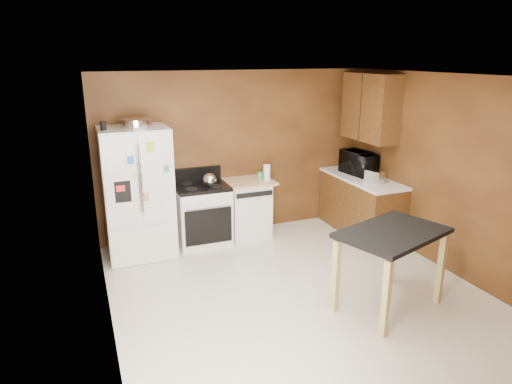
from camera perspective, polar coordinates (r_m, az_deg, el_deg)
floor at (r=5.54m, az=5.39°, el=-12.65°), size 4.50×4.50×0.00m
ceiling at (r=4.83m, az=6.23°, el=14.16°), size 4.50×4.50×0.00m
wall_back at (r=7.05m, az=-2.61°, el=4.80°), size 4.20×0.00×4.20m
wall_front at (r=3.35m, az=23.90°, el=-10.69°), size 4.20×0.00×4.20m
wall_left at (r=4.52m, az=-18.68°, el=-3.03°), size 0.00×4.50×4.50m
wall_right at (r=6.26m, az=23.15°, el=1.90°), size 0.00×4.50×4.50m
roasting_pan at (r=6.28m, az=-14.78°, el=8.38°), size 0.43×0.43×0.11m
pen_cup at (r=6.10m, az=-18.56°, el=7.85°), size 0.07×0.07×0.11m
kettle at (r=6.54m, az=-5.83°, el=1.52°), size 0.20×0.20×0.20m
paper_towel at (r=6.88m, az=1.36°, el=2.46°), size 0.11×0.11×0.24m
green_canister at (r=7.01m, az=0.54°, el=2.13°), size 0.12×0.12×0.10m
toaster at (r=6.93m, az=14.58°, el=1.86°), size 0.23×0.29×0.18m
microwave at (r=7.38m, az=12.69°, el=3.47°), size 0.47×0.64×0.33m
refrigerator at (r=6.44m, az=-14.57°, el=-0.12°), size 0.90×0.80×1.80m
gas_range at (r=6.79m, az=-6.74°, el=-2.70°), size 0.76×0.68×1.10m
dishwasher at (r=7.01m, az=-1.10°, el=-2.01°), size 0.78×0.63×0.89m
right_cabinets at (r=7.28m, az=13.30°, el=1.98°), size 0.63×1.58×2.45m
island at (r=5.16m, az=16.62°, el=-6.15°), size 1.35×1.10×0.91m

